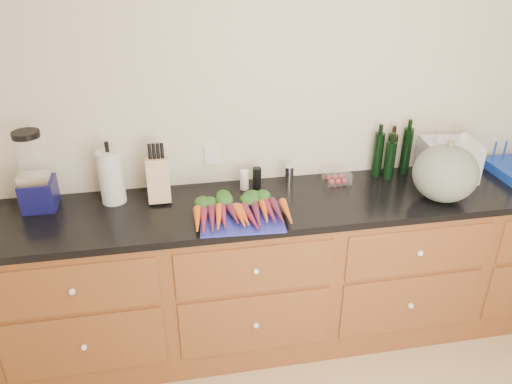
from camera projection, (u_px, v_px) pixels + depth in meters
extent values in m
cube|color=beige|center=(312.00, 117.00, 2.91)|extent=(4.10, 0.05, 2.60)
cube|color=brown|center=(319.00, 268.00, 3.02)|extent=(3.60, 0.60, 0.90)
cube|color=brown|center=(72.00, 290.00, 2.41)|extent=(0.82, 0.01, 0.28)
sphere|color=white|center=(72.00, 292.00, 2.40)|extent=(0.03, 0.03, 0.03)
cube|color=brown|center=(84.00, 345.00, 2.57)|extent=(0.82, 0.01, 0.38)
sphere|color=white|center=(84.00, 347.00, 2.56)|extent=(0.03, 0.03, 0.03)
cube|color=brown|center=(255.00, 270.00, 2.55)|extent=(0.82, 0.01, 0.28)
sphere|color=white|center=(256.00, 272.00, 2.54)|extent=(0.03, 0.03, 0.03)
cube|color=brown|center=(255.00, 324.00, 2.72)|extent=(0.82, 0.01, 0.38)
sphere|color=white|center=(256.00, 326.00, 2.70)|extent=(0.03, 0.03, 0.03)
cube|color=brown|center=(419.00, 252.00, 2.70)|extent=(0.82, 0.01, 0.28)
sphere|color=white|center=(420.00, 253.00, 2.68)|extent=(0.03, 0.03, 0.03)
cube|color=brown|center=(409.00, 304.00, 2.86)|extent=(0.82, 0.01, 0.38)
sphere|color=white|center=(411.00, 306.00, 2.85)|extent=(0.03, 0.03, 0.03)
cube|color=black|center=(324.00, 200.00, 2.80)|extent=(3.64, 0.62, 0.04)
cube|color=#262BA7|center=(241.00, 218.00, 2.57)|extent=(0.44, 0.35, 0.01)
cone|color=orange|center=(198.00, 220.00, 2.50)|extent=(0.05, 0.22, 0.05)
cone|color=maroon|center=(205.00, 219.00, 2.51)|extent=(0.05, 0.22, 0.05)
cone|color=maroon|center=(212.00, 218.00, 2.51)|extent=(0.05, 0.22, 0.05)
cone|color=orange|center=(218.00, 218.00, 2.52)|extent=(0.05, 0.22, 0.05)
cone|color=maroon|center=(225.00, 217.00, 2.52)|extent=(0.05, 0.22, 0.05)
cone|color=maroon|center=(232.00, 217.00, 2.53)|extent=(0.05, 0.22, 0.05)
cone|color=orange|center=(239.00, 216.00, 2.53)|extent=(0.05, 0.22, 0.05)
ellipsoid|color=#22561C|center=(215.00, 201.00, 2.66)|extent=(0.22, 0.13, 0.06)
cone|color=orange|center=(245.00, 215.00, 2.54)|extent=(0.05, 0.22, 0.05)
cone|color=maroon|center=(251.00, 215.00, 2.55)|extent=(0.05, 0.22, 0.05)
cone|color=maroon|center=(258.00, 214.00, 2.55)|extent=(0.05, 0.22, 0.05)
cone|color=orange|center=(265.00, 214.00, 2.56)|extent=(0.05, 0.22, 0.05)
cone|color=maroon|center=(271.00, 213.00, 2.56)|extent=(0.05, 0.22, 0.05)
cone|color=maroon|center=(278.00, 212.00, 2.57)|extent=(0.05, 0.22, 0.05)
cone|color=orange|center=(284.00, 212.00, 2.57)|extent=(0.05, 0.22, 0.05)
ellipsoid|color=#22561C|center=(259.00, 197.00, 2.69)|extent=(0.22, 0.13, 0.06)
ellipsoid|color=#586756|center=(445.00, 173.00, 2.70)|extent=(0.35, 0.35, 0.31)
cube|color=#100F49|center=(39.00, 194.00, 2.65)|extent=(0.17, 0.17, 0.16)
cube|color=silver|center=(34.00, 179.00, 2.57)|extent=(0.15, 0.10, 0.05)
cylinder|color=white|center=(31.00, 158.00, 2.55)|extent=(0.13, 0.13, 0.22)
cylinder|color=black|center=(26.00, 134.00, 2.49)|extent=(0.14, 0.14, 0.03)
cylinder|color=silver|center=(111.00, 177.00, 2.68)|extent=(0.13, 0.13, 0.30)
cube|color=tan|center=(159.00, 180.00, 2.71)|extent=(0.12, 0.12, 0.24)
cylinder|color=white|center=(244.00, 180.00, 2.85)|extent=(0.05, 0.05, 0.11)
cylinder|color=black|center=(257.00, 178.00, 2.86)|extent=(0.05, 0.05, 0.13)
cylinder|color=silver|center=(289.00, 176.00, 2.90)|extent=(0.05, 0.05, 0.12)
cube|color=white|center=(337.00, 177.00, 2.94)|extent=(0.15, 0.12, 0.07)
cylinder|color=black|center=(378.00, 155.00, 2.98)|extent=(0.06, 0.06, 0.27)
cylinder|color=black|center=(391.00, 154.00, 3.01)|extent=(0.06, 0.06, 0.25)
cylinder|color=black|center=(406.00, 151.00, 3.01)|extent=(0.06, 0.06, 0.29)
cylinder|color=black|center=(390.00, 160.00, 2.95)|extent=(0.06, 0.06, 0.23)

